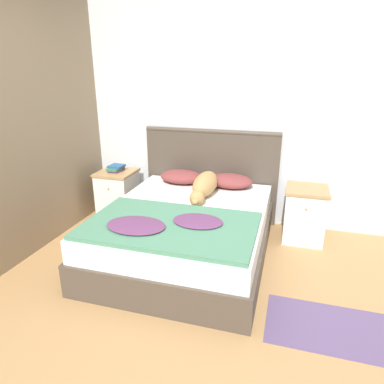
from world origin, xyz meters
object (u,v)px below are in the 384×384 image
object	(u,v)px
bed	(187,232)
nightstand_left	(118,194)
nightstand_right	(304,214)
book_stack	(116,168)
pillow_left	(181,177)
pillow_right	(230,181)
dog	(205,185)

from	to	relation	value
bed	nightstand_left	bearing A→B (deg)	148.02
nightstand_right	book_stack	bearing A→B (deg)	179.75
pillow_left	nightstand_right	bearing A→B (deg)	-1.46
nightstand_left	pillow_right	distance (m)	1.45
pillow_right	book_stack	xyz separation A→B (m)	(-1.43, -0.03, 0.04)
bed	nightstand_right	xyz separation A→B (m)	(1.13, 0.71, 0.05)
bed	pillow_right	size ratio (longest dim) A/B	3.80
pillow_right	book_stack	size ratio (longest dim) A/B	2.21
nightstand_right	bed	bearing A→B (deg)	-148.02
bed	pillow_right	distance (m)	0.87
pillow_left	dog	distance (m)	0.50
pillow_left	dog	world-z (taller)	dog
nightstand_left	pillow_right	bearing A→B (deg)	1.46
nightstand_left	pillow_left	size ratio (longest dim) A/B	1.17
bed	book_stack	xyz separation A→B (m)	(-1.13, 0.72, 0.38)
nightstand_left	dog	bearing A→B (deg)	-13.82
pillow_left	pillow_right	world-z (taller)	same
nightstand_left	book_stack	xyz separation A→B (m)	(-0.00, 0.01, 0.34)
pillow_left	pillow_right	distance (m)	0.59
nightstand_right	pillow_left	bearing A→B (deg)	178.54
nightstand_left	book_stack	world-z (taller)	book_stack
pillow_right	book_stack	distance (m)	1.43
nightstand_left	pillow_left	bearing A→B (deg)	2.49
bed	book_stack	world-z (taller)	book_stack
pillow_left	pillow_right	xyz separation A→B (m)	(0.59, 0.00, 0.00)
nightstand_right	dog	world-z (taller)	dog
dog	book_stack	distance (m)	1.25
pillow_left	book_stack	bearing A→B (deg)	-178.19
dog	book_stack	bearing A→B (deg)	165.80
pillow_right	dog	world-z (taller)	dog
dog	bed	bearing A→B (deg)	-100.78
pillow_right	dog	bearing A→B (deg)	-122.91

